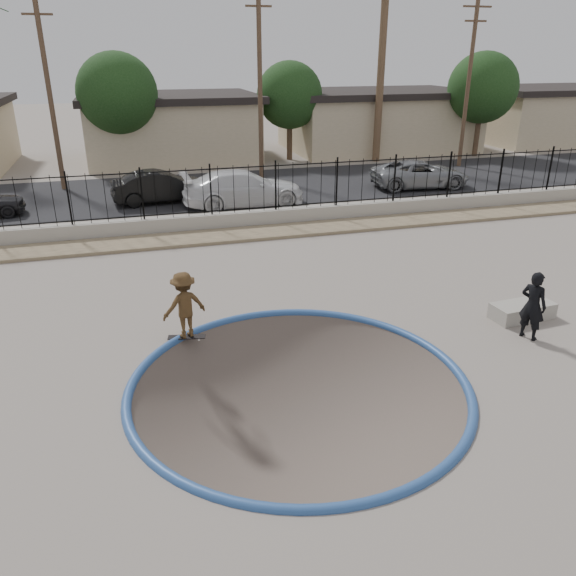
% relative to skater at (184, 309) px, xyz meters
% --- Properties ---
extents(ground, '(120.00, 120.00, 2.20)m').
position_rel_skater_xyz_m(ground, '(1.98, 10.40, -1.90)').
color(ground, gray).
rests_on(ground, ground).
extents(bowl_pit, '(6.84, 6.84, 1.80)m').
position_rel_skater_xyz_m(bowl_pit, '(1.98, -2.60, -0.80)').
color(bowl_pit, '#50463D').
rests_on(bowl_pit, ground).
extents(coping_ring, '(7.04, 7.04, 0.20)m').
position_rel_skater_xyz_m(coping_ring, '(1.98, -2.60, -0.80)').
color(coping_ring, '#2C5290').
rests_on(coping_ring, ground).
extents(rock_strip, '(42.00, 1.60, 0.11)m').
position_rel_skater_xyz_m(rock_strip, '(1.98, 7.60, -0.74)').
color(rock_strip, '#9C8B66').
rests_on(rock_strip, ground).
extents(retaining_wall, '(42.00, 0.45, 0.60)m').
position_rel_skater_xyz_m(retaining_wall, '(1.98, 8.70, -0.50)').
color(retaining_wall, '#A0998D').
rests_on(retaining_wall, ground).
extents(fence, '(40.00, 0.04, 1.80)m').
position_rel_skater_xyz_m(fence, '(1.98, 8.70, 0.70)').
color(fence, black).
rests_on(fence, retaining_wall).
extents(street, '(90.00, 8.00, 0.04)m').
position_rel_skater_xyz_m(street, '(1.98, 15.40, -0.78)').
color(street, black).
rests_on(street, ground).
extents(house_center, '(10.60, 8.60, 3.90)m').
position_rel_skater_xyz_m(house_center, '(1.98, 24.90, 1.18)').
color(house_center, '#BFAF88').
rests_on(house_center, ground).
extents(house_east, '(12.60, 8.60, 3.90)m').
position_rel_skater_xyz_m(house_east, '(15.98, 24.90, 1.17)').
color(house_east, '#BFAF88').
rests_on(house_east, ground).
extents(house_east_far, '(11.60, 8.60, 3.90)m').
position_rel_skater_xyz_m(house_east_far, '(29.98, 24.90, 1.18)').
color(house_east_far, '#BFAF88').
rests_on(house_east_far, ground).
extents(palm_right, '(2.30, 2.30, 10.30)m').
position_rel_skater_xyz_m(palm_right, '(13.98, 20.40, 6.53)').
color(palm_right, brown).
rests_on(palm_right, ground).
extents(utility_pole_left, '(1.70, 0.24, 9.00)m').
position_rel_skater_xyz_m(utility_pole_left, '(-4.02, 17.40, 3.90)').
color(utility_pole_left, '#473323').
rests_on(utility_pole_left, ground).
extents(utility_pole_mid, '(1.70, 0.24, 9.50)m').
position_rel_skater_xyz_m(utility_pole_mid, '(5.98, 17.40, 4.16)').
color(utility_pole_mid, '#473323').
rests_on(utility_pole_mid, ground).
extents(utility_pole_right, '(1.70, 0.24, 9.00)m').
position_rel_skater_xyz_m(utility_pole_right, '(17.98, 17.40, 3.90)').
color(utility_pole_right, '#473323').
rests_on(utility_pole_right, ground).
extents(street_tree_left, '(4.32, 4.32, 6.36)m').
position_rel_skater_xyz_m(street_tree_left, '(-1.02, 21.40, 3.39)').
color(street_tree_left, '#473323').
rests_on(street_tree_left, ground).
extents(street_tree_mid, '(3.96, 3.96, 5.83)m').
position_rel_skater_xyz_m(street_tree_mid, '(8.98, 22.40, 3.04)').
color(street_tree_mid, '#473323').
rests_on(street_tree_mid, ground).
extents(street_tree_right, '(4.32, 4.32, 6.36)m').
position_rel_skater_xyz_m(street_tree_right, '(20.98, 20.40, 3.39)').
color(street_tree_right, '#473323').
rests_on(street_tree_right, ground).
extents(skater, '(1.16, 0.86, 1.60)m').
position_rel_skater_xyz_m(skater, '(0.00, 0.00, 0.00)').
color(skater, brown).
rests_on(skater, ground).
extents(skateboard, '(0.91, 0.40, 0.08)m').
position_rel_skater_xyz_m(skateboard, '(0.00, 0.00, -0.74)').
color(skateboard, black).
rests_on(skateboard, ground).
extents(videographer, '(0.63, 0.72, 1.67)m').
position_rel_skater_xyz_m(videographer, '(7.82, -2.12, 0.04)').
color(videographer, black).
rests_on(videographer, ground).
extents(concrete_ledge, '(1.65, 0.82, 0.40)m').
position_rel_skater_xyz_m(concrete_ledge, '(8.37, -1.17, -0.60)').
color(concrete_ledge, '#9F998D').
rests_on(concrete_ledge, ground).
extents(car_b, '(4.36, 1.90, 1.40)m').
position_rel_skater_xyz_m(car_b, '(0.40, 13.40, -0.06)').
color(car_b, black).
rests_on(car_b, street).
extents(car_c, '(5.33, 2.28, 1.53)m').
position_rel_skater_xyz_m(car_c, '(3.84, 11.80, 0.00)').
color(car_c, white).
rests_on(car_c, street).
extents(car_d, '(4.97, 2.62, 1.33)m').
position_rel_skater_xyz_m(car_d, '(12.98, 12.92, -0.09)').
color(car_d, gray).
rests_on(car_d, street).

